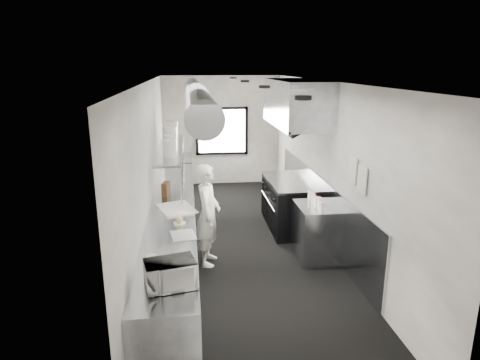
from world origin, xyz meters
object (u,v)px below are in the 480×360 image
object	(u,v)px
bottle_station	(317,232)
plate_stack_a	(170,148)
range	(290,204)
plate_stack_c	(170,137)
prep_counter	(173,234)
knife_block	(166,189)
microwave	(170,274)
cutting_board	(176,209)
plate_stack_b	(170,143)
exhaust_hood	(296,103)
deli_tub_a	(151,260)
squeeze_bottle_b	(319,204)
squeeze_bottle_e	(309,195)
squeeze_bottle_d	(313,197)
small_plate	(179,223)
squeeze_bottle_a	(321,208)
far_work_table	(178,176)
line_cook	(208,215)
deli_tub_b	(154,261)
plate_stack_d	(172,131)
squeeze_bottle_c	(316,202)

from	to	relation	value
bottle_station	plate_stack_a	bearing A→B (deg)	158.56
range	plate_stack_c	xyz separation A→B (m)	(-2.25, 0.36, 1.29)
prep_counter	knife_block	bearing A→B (deg)	100.60
microwave	cutting_board	size ratio (longest dim) A/B	0.72
range	plate_stack_a	bearing A→B (deg)	-167.63
plate_stack_b	exhaust_hood	bearing A→B (deg)	-0.10
deli_tub_a	squeeze_bottle_b	distance (m)	2.88
exhaust_hood	microwave	world-z (taller)	exhaust_hood
exhaust_hood	bottle_station	xyz separation A→B (m)	(0.05, -1.40, -1.94)
knife_block	plate_stack_a	distance (m)	0.70
prep_counter	deli_tub_a	size ratio (longest dim) A/B	46.39
plate_stack_c	squeeze_bottle_e	bearing A→B (deg)	-31.89
range	plate_stack_c	world-z (taller)	plate_stack_c
exhaust_hood	plate_stack_a	xyz separation A→B (m)	(-2.27, -0.49, -0.68)
bottle_station	plate_stack_b	world-z (taller)	plate_stack_b
plate_stack_c	squeeze_bottle_d	xyz separation A→B (m)	(2.32, -1.60, -0.76)
knife_block	squeeze_bottle_b	bearing A→B (deg)	-8.15
small_plate	squeeze_bottle_a	distance (m)	2.13
small_plate	cutting_board	size ratio (longest dim) A/B	0.27
far_work_table	line_cook	size ratio (longest dim) A/B	0.74
cutting_board	deli_tub_a	bearing A→B (deg)	-97.45
exhaust_hood	knife_block	xyz separation A→B (m)	(-2.37, -0.55, -1.38)
plate_stack_b	squeeze_bottle_b	bearing A→B (deg)	-34.56
small_plate	cutting_board	distance (m)	0.63
deli_tub_b	squeeze_bottle_e	size ratio (longest dim) A/B	0.84
squeeze_bottle_a	bottle_station	bearing A→B (deg)	80.18
deli_tub_a	plate_stack_d	size ratio (longest dim) A/B	0.34
small_plate	squeeze_bottle_c	bearing A→B (deg)	12.64
deli_tub_a	squeeze_bottle_b	xyz separation A→B (m)	(2.43, 1.54, 0.05)
squeeze_bottle_c	squeeze_bottle_b	bearing A→B (deg)	-82.54
prep_counter	plate_stack_b	xyz separation A→B (m)	(-0.04, 1.20, 1.26)
cutting_board	plate_stack_b	xyz separation A→B (m)	(-0.10, 1.29, 0.80)
range	microwave	bearing A→B (deg)	-120.14
microwave	squeeze_bottle_d	world-z (taller)	microwave
line_cook	plate_stack_c	bearing A→B (deg)	29.11
squeeze_bottle_b	squeeze_bottle_e	xyz separation A→B (m)	(-0.01, 0.50, -0.02)
far_work_table	plate_stack_c	size ratio (longest dim) A/B	3.18
plate_stack_c	plate_stack_d	xyz separation A→B (m)	(0.01, 0.76, 0.00)
range	squeeze_bottle_a	xyz separation A→B (m)	(0.05, -1.74, 0.52)
squeeze_bottle_b	prep_counter	bearing A→B (deg)	170.54
plate_stack_d	squeeze_bottle_a	xyz separation A→B (m)	(2.29, -2.85, -0.77)
range	deli_tub_b	distance (m)	3.96
line_cook	small_plate	distance (m)	0.71
deli_tub_a	squeeze_bottle_b	size ratio (longest dim) A/B	0.66
deli_tub_b	squeeze_bottle_d	xyz separation A→B (m)	(2.40, 1.92, 0.05)
deli_tub_a	plate_stack_d	world-z (taller)	plate_stack_d
deli_tub_b	squeeze_bottle_b	xyz separation A→B (m)	(2.40, 1.60, 0.05)
squeeze_bottle_c	squeeze_bottle_a	bearing A→B (deg)	-89.68
line_cook	cutting_board	size ratio (longest dim) A/B	2.50
cutting_board	squeeze_bottle_e	xyz separation A→B (m)	(2.18, 0.21, 0.07)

